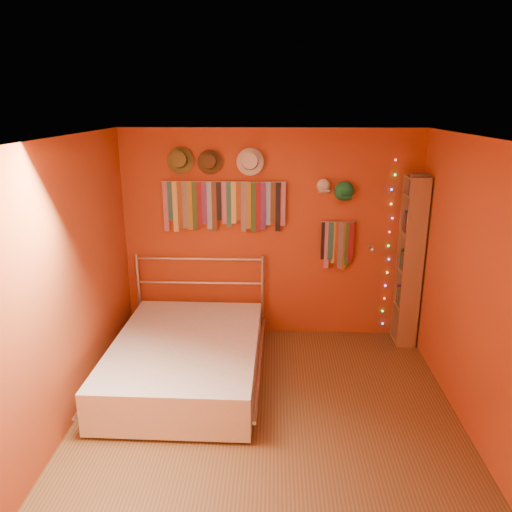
# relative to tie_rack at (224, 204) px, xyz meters

# --- Properties ---
(ground) EXTENTS (3.50, 3.50, 0.00)m
(ground) POSITION_rel_tie_rack_xyz_m (0.55, -1.68, -1.64)
(ground) COLOR brown
(ground) RESTS_ON ground
(back_wall) EXTENTS (3.50, 0.02, 2.50)m
(back_wall) POSITION_rel_tie_rack_xyz_m (0.55, 0.07, -0.39)
(back_wall) COLOR #A04019
(back_wall) RESTS_ON ground
(right_wall) EXTENTS (0.02, 3.50, 2.50)m
(right_wall) POSITION_rel_tie_rack_xyz_m (2.30, -1.68, -0.39)
(right_wall) COLOR #A04019
(right_wall) RESTS_ON ground
(left_wall) EXTENTS (0.02, 3.50, 2.50)m
(left_wall) POSITION_rel_tie_rack_xyz_m (-1.20, -1.68, -0.39)
(left_wall) COLOR #A04019
(left_wall) RESTS_ON ground
(ceiling) EXTENTS (3.50, 3.50, 0.02)m
(ceiling) POSITION_rel_tie_rack_xyz_m (0.55, -1.68, 0.86)
(ceiling) COLOR white
(ceiling) RESTS_ON back_wall
(tie_rack) EXTENTS (1.45, 0.03, 0.60)m
(tie_rack) POSITION_rel_tie_rack_xyz_m (0.00, 0.00, 0.00)
(tie_rack) COLOR silver
(tie_rack) RESTS_ON back_wall
(small_tie_rack) EXTENTS (0.40, 0.03, 0.59)m
(small_tie_rack) POSITION_rel_tie_rack_xyz_m (1.34, -0.00, -0.46)
(small_tie_rack) COLOR silver
(small_tie_rack) RESTS_ON back_wall
(fedora_olive) EXTENTS (0.30, 0.16, 0.30)m
(fedora_olive) POSITION_rel_tie_rack_xyz_m (-0.49, -0.03, 0.51)
(fedora_olive) COLOR brown
(fedora_olive) RESTS_ON back_wall
(fedora_brown) EXTENTS (0.28, 0.15, 0.27)m
(fedora_brown) POSITION_rel_tie_rack_xyz_m (-0.15, -0.03, 0.49)
(fedora_brown) COLOR #4F381C
(fedora_brown) RESTS_ON back_wall
(fedora_white) EXTENTS (0.31, 0.17, 0.31)m
(fedora_white) POSITION_rel_tie_rack_xyz_m (0.31, -0.03, 0.50)
(fedora_white) COLOR white
(fedora_white) RESTS_ON back_wall
(cap_white) EXTENTS (0.17, 0.21, 0.17)m
(cap_white) POSITION_rel_tie_rack_xyz_m (1.15, 0.01, 0.22)
(cap_white) COLOR white
(cap_white) RESTS_ON back_wall
(cap_green) EXTENTS (0.20, 0.25, 0.20)m
(cap_green) POSITION_rel_tie_rack_xyz_m (1.39, 0.01, 0.16)
(cap_green) COLOR #1B7D48
(cap_green) RESTS_ON back_wall
(fairy_lights) EXTENTS (0.06, 0.02, 2.03)m
(fairy_lights) POSITION_rel_tie_rack_xyz_m (1.95, 0.03, -0.49)
(fairy_lights) COLOR #FF3333
(fairy_lights) RESTS_ON back_wall
(reading_lamp) EXTENTS (0.06, 0.27, 0.08)m
(reading_lamp) POSITION_rel_tie_rack_xyz_m (1.72, -0.15, -0.48)
(reading_lamp) COLOR silver
(reading_lamp) RESTS_ON back_wall
(bookshelf) EXTENTS (0.25, 0.34, 2.00)m
(bookshelf) POSITION_rel_tie_rack_xyz_m (2.20, -0.15, -0.62)
(bookshelf) COLOR #956A43
(bookshelf) RESTS_ON ground
(bed) EXTENTS (1.59, 2.14, 1.03)m
(bed) POSITION_rel_tie_rack_xyz_m (-0.30, -1.11, -1.40)
(bed) COLOR silver
(bed) RESTS_ON ground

